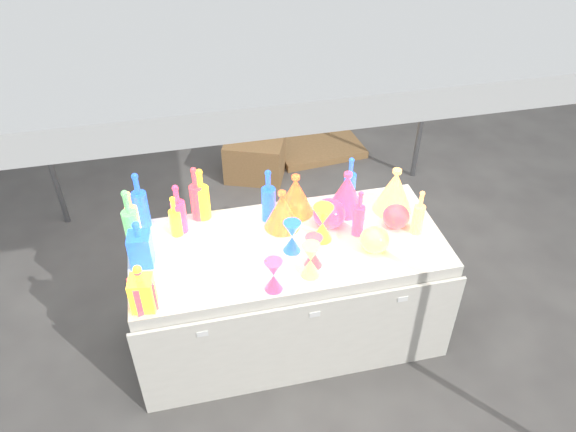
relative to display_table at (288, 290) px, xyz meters
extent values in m
plane|color=#605E59|center=(0.00, 0.01, -0.37)|extent=(80.00, 80.00, 0.00)
cylinder|color=gray|center=(-1.50, 1.51, 0.83)|extent=(0.04, 0.04, 2.40)
cylinder|color=gray|center=(1.50, 1.51, 0.83)|extent=(0.04, 0.04, 2.40)
cylinder|color=gray|center=(0.00, 1.48, 0.63)|extent=(3.00, 0.04, 0.04)
cube|color=silver|center=(0.00, 0.01, 0.00)|extent=(1.80, 0.80, 0.75)
cube|color=silver|center=(0.00, -0.41, -0.04)|extent=(1.84, 0.02, 0.68)
cube|color=white|center=(-0.55, -0.42, 0.23)|extent=(0.06, 0.00, 0.03)
cube|color=white|center=(0.05, -0.42, 0.23)|extent=(0.06, 0.00, 0.03)
cube|color=white|center=(0.55, -0.42, 0.23)|extent=(0.06, 0.00, 0.03)
cube|color=olive|center=(0.11, 1.81, -0.19)|extent=(0.60, 0.52, 0.36)
cube|color=olive|center=(0.78, 2.11, -0.34)|extent=(0.85, 0.65, 0.07)
camera|label=1|loc=(-0.54, -2.35, 2.50)|focal=35.00mm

